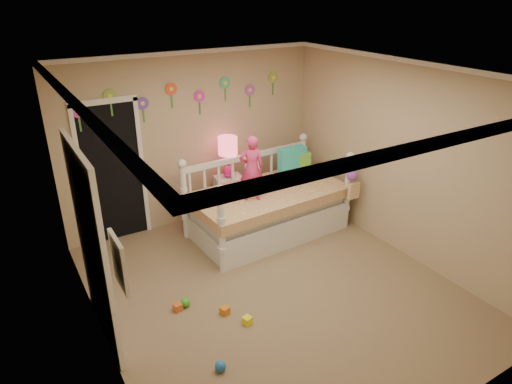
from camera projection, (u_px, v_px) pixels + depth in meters
floor at (274, 288)px, 5.56m from camera, size 4.00×4.50×0.01m
ceiling at (278, 74)px, 4.49m from camera, size 4.00×4.50×0.01m
back_wall at (194, 139)px, 6.78m from camera, size 4.00×0.01×2.60m
left_wall at (92, 240)px, 4.09m from camera, size 0.01×4.50×2.60m
right_wall at (402, 160)px, 5.96m from camera, size 0.01×4.50×2.60m
crown_molding at (278, 77)px, 4.50m from camera, size 4.00×4.50×0.06m
daybed at (268, 194)px, 6.60m from camera, size 2.35×1.34×1.24m
pillow_turquoise at (292, 161)px, 7.03m from camera, size 0.45×0.17×0.44m
pillow_lime at (299, 163)px, 7.10m from camera, size 0.37×0.18×0.34m
child at (252, 168)px, 6.10m from camera, size 0.39×0.33×0.92m
nightstand at (229, 197)px, 7.15m from camera, size 0.46×0.38×0.70m
table_lamp at (228, 151)px, 6.83m from camera, size 0.29×0.29×0.65m
closet_doorway at (113, 172)px, 6.29m from camera, size 0.90×0.04×2.07m
flower_decals at (186, 98)px, 6.46m from camera, size 3.40×0.02×0.50m
mirror_closet at (93, 247)px, 4.44m from camera, size 0.07×1.30×2.10m
wall_picture at (119, 263)px, 3.29m from camera, size 0.05×0.34×0.42m
hanging_bag at (352, 186)px, 6.56m from camera, size 0.20×0.16×0.36m
toy_scatter at (224, 319)px, 4.96m from camera, size 0.97×1.40×0.11m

